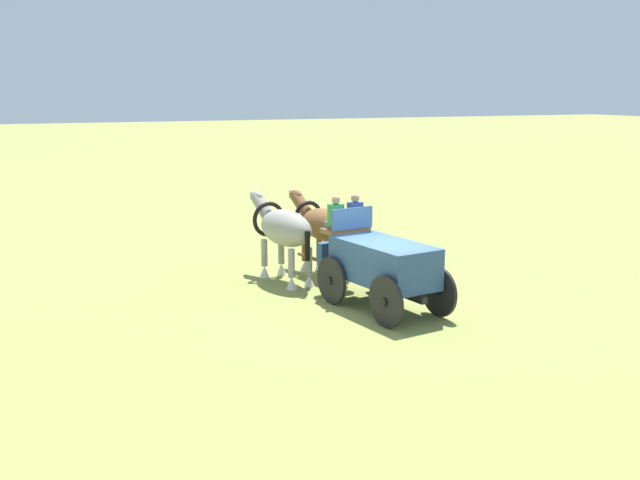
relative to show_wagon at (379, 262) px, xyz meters
The scene contains 4 objects.
ground_plane 1.17m from the show_wagon, behind, with size 220.00×220.00×0.00m, color olive.
show_wagon is the anchor object (origin of this frame).
draft_horse_near 3.62m from the show_wagon, 19.31° to the left, with size 3.22×1.33×2.34m.
draft_horse_off 3.63m from the show_wagon, ahead, with size 3.14×1.25×2.29m.
Camera 1 is at (-15.32, 8.30, 5.25)m, focal length 41.74 mm.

